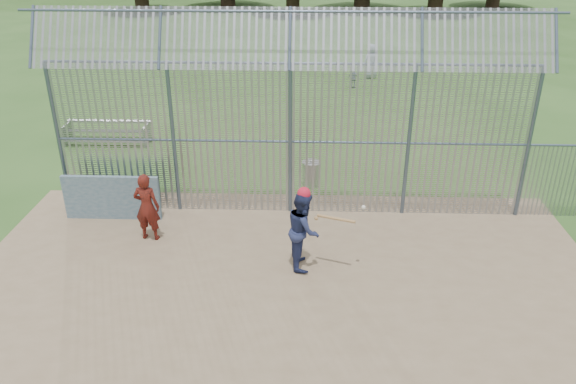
{
  "coord_description": "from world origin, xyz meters",
  "views": [
    {
      "loc": [
        0.45,
        -9.91,
        7.06
      ],
      "look_at": [
        0.0,
        2.0,
        1.3
      ],
      "focal_mm": 35.0,
      "sensor_mm": 36.0,
      "label": 1
    }
  ],
  "objects_px": {
    "dugout_wall": "(112,198)",
    "onlooker": "(147,207)",
    "bleacher": "(107,132)",
    "trash_can": "(311,173)",
    "batter": "(303,230)"
  },
  "relations": [
    {
      "from": "dugout_wall",
      "to": "batter",
      "type": "height_order",
      "value": "batter"
    },
    {
      "from": "dugout_wall",
      "to": "onlooker",
      "type": "distance_m",
      "value": 1.58
    },
    {
      "from": "batter",
      "to": "bleacher",
      "type": "relative_size",
      "value": 0.61
    },
    {
      "from": "bleacher",
      "to": "batter",
      "type": "bearing_deg",
      "value": -47.34
    },
    {
      "from": "batter",
      "to": "trash_can",
      "type": "xyz_separation_m",
      "value": [
        0.18,
        4.31,
        -0.55
      ]
    },
    {
      "from": "batter",
      "to": "trash_can",
      "type": "distance_m",
      "value": 4.35
    },
    {
      "from": "dugout_wall",
      "to": "bleacher",
      "type": "relative_size",
      "value": 0.83
    },
    {
      "from": "batter",
      "to": "bleacher",
      "type": "height_order",
      "value": "batter"
    },
    {
      "from": "batter",
      "to": "bleacher",
      "type": "bearing_deg",
      "value": 39.32
    },
    {
      "from": "dugout_wall",
      "to": "onlooker",
      "type": "relative_size",
      "value": 1.45
    },
    {
      "from": "batter",
      "to": "onlooker",
      "type": "distance_m",
      "value": 3.92
    },
    {
      "from": "onlooker",
      "to": "bleacher",
      "type": "bearing_deg",
      "value": -57.33
    },
    {
      "from": "bleacher",
      "to": "trash_can",
      "type": "bearing_deg",
      "value": -24.42
    },
    {
      "from": "dugout_wall",
      "to": "bleacher",
      "type": "xyz_separation_m",
      "value": [
        -1.98,
        5.53,
        -0.21
      ]
    },
    {
      "from": "dugout_wall",
      "to": "batter",
      "type": "bearing_deg",
      "value": -22.15
    }
  ]
}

